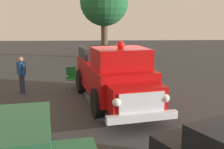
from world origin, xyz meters
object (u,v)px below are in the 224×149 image
vintage_fire_truck (114,74)px  lawn_chair_by_car (72,76)px  oak_tree_distant (104,2)px  spectator_standing (21,72)px

vintage_fire_truck → lawn_chair_by_car: 3.26m
vintage_fire_truck → oak_tree_distant: bearing=-179.8°
lawn_chair_by_car → vintage_fire_truck: bearing=36.7°
vintage_fire_truck → oak_tree_distant: (-12.83, -0.05, 3.39)m
lawn_chair_by_car → spectator_standing: spectator_standing is taller
vintage_fire_truck → spectator_standing: vintage_fire_truck is taller
spectator_standing → lawn_chair_by_car: bearing=112.2°
oak_tree_distant → lawn_chair_by_car: bearing=-10.3°
spectator_standing → oak_tree_distant: bearing=160.1°
lawn_chair_by_car → spectator_standing: 2.37m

